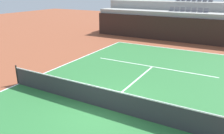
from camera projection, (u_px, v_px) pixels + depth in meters
name	position (u px, v px, depth m)	size (l,w,h in m)	color
ground_plane	(103.00, 108.00, 9.89)	(80.00, 80.00, 0.00)	brown
court_surface	(103.00, 108.00, 9.89)	(11.00, 24.00, 0.01)	#2D7238
baseline_far	(174.00, 49.00, 19.74)	(11.00, 0.10, 0.00)	white
sideline_left	(19.00, 84.00, 12.41)	(0.10, 24.00, 0.00)	white
service_line_far	(152.00, 67.00, 15.16)	(8.26, 0.10, 0.00)	white
centre_service_line	(133.00, 83.00, 12.52)	(0.10, 6.40, 0.00)	white
back_wall	(183.00, 30.00, 21.81)	(19.10, 0.30, 2.38)	black
stands_tier_lower	(186.00, 26.00, 22.85)	(19.10, 2.40, 2.82)	#9E9E99
stands_tier_upper	(191.00, 19.00, 24.69)	(19.10, 2.40, 3.71)	#9E9E99
seating_row_lower	(188.00, 11.00, 22.43)	(3.81, 0.44, 0.44)	slate
seating_row_upper	(194.00, 0.00, 24.12)	(3.81, 0.44, 0.44)	slate
tennis_net	(103.00, 98.00, 9.72)	(11.08, 0.08, 1.07)	black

